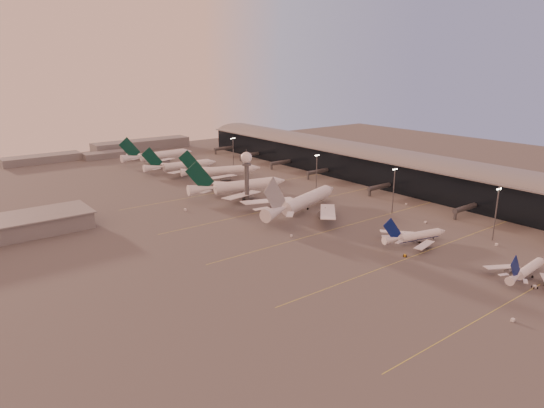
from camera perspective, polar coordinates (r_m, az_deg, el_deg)
ground at (r=196.63m, az=16.30°, el=-7.69°), size 700.00×700.00×0.00m
taxiway_markings at (r=251.35m, az=10.16°, el=-2.03°), size 180.00×185.25×0.02m
terminal at (r=340.13m, az=12.45°, el=4.43°), size 57.00×362.00×23.04m
radar_tower at (r=276.74m, az=-3.01°, el=4.37°), size 6.40×6.40×31.10m
mast_a at (r=239.40m, az=24.87°, el=-0.79°), size 3.60×0.56×25.00m
mast_b at (r=265.47m, az=14.13°, el=1.79°), size 3.60×0.56×25.00m
mast_c at (r=298.18m, az=5.26°, el=3.76°), size 3.60×0.56×25.00m
mast_d at (r=366.92m, az=-4.58°, el=6.10°), size 3.60×0.56×25.00m
distant_horizon at (r=460.21m, az=-18.00°, el=6.16°), size 165.00×37.50×9.00m
narrowbody_near at (r=206.23m, az=27.79°, el=-7.05°), size 32.85×26.14×12.83m
narrowbody_mid at (r=225.92m, az=16.50°, el=-3.80°), size 35.10×27.71×13.90m
widebody_white at (r=262.06m, az=3.65°, el=-0.05°), size 69.47×54.77×25.37m
greentail_a at (r=296.89m, az=-3.89°, el=1.84°), size 64.69×51.80×23.68m
greentail_b at (r=344.01m, az=-5.91°, el=3.70°), size 56.82×45.20×21.27m
greentail_c at (r=366.42m, az=-10.59°, el=4.26°), size 57.21×45.97×20.81m
greentail_d at (r=408.85m, az=-13.21°, el=5.38°), size 63.28×51.07×22.98m
gsv_truck_a at (r=172.30m, az=26.56°, el=-11.92°), size 5.55×2.18×2.23m
gsv_tug_near at (r=199.40m, az=28.51°, el=-8.57°), size 3.79×4.23×1.04m
gsv_catering_a at (r=236.41m, az=24.99°, el=-3.99°), size 5.24×2.83×4.12m
gsv_tug_mid at (r=210.28m, az=15.37°, el=-5.88°), size 3.62×3.90×0.96m
gsv_truck_b at (r=256.79m, az=17.68°, el=-1.92°), size 5.34×2.35×2.09m
gsv_truck_c at (r=225.76m, az=2.30°, el=-3.60°), size 5.07×4.85×2.09m
gsv_catering_b at (r=286.33m, az=15.55°, el=0.26°), size 4.93×2.95×3.78m
gsv_tug_far at (r=275.85m, az=0.27°, el=-0.01°), size 4.66×4.36×1.15m
gsv_truck_d at (r=269.60m, az=-10.20°, el=-0.51°), size 2.86×6.27×2.45m
gsv_tug_hangar at (r=335.49m, az=-0.77°, el=2.90°), size 3.77×2.92×0.95m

